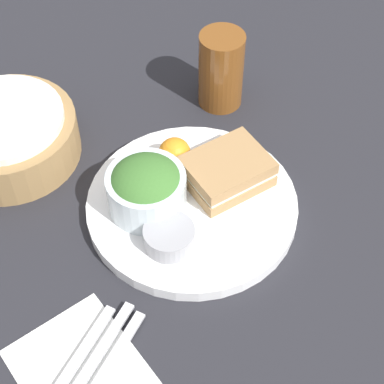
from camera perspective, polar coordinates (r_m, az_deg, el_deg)
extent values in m
plane|color=#232328|center=(0.88, 0.00, -1.62)|extent=(4.00, 4.00, 0.00)
cylinder|color=white|center=(0.87, 0.00, -1.24)|extent=(0.29, 0.29, 0.02)
cube|color=#A37A4C|center=(0.88, 3.17, 1.27)|extent=(0.12, 0.09, 0.02)
cube|color=silver|center=(0.87, 3.21, 1.80)|extent=(0.11, 0.09, 0.01)
cube|color=#A37A4C|center=(0.86, 3.24, 2.34)|extent=(0.12, 0.09, 0.02)
cylinder|color=silver|center=(0.84, -4.06, 0.06)|extent=(0.10, 0.10, 0.06)
ellipsoid|color=#3D702D|center=(0.83, -4.12, 0.79)|extent=(0.10, 0.10, 0.06)
cylinder|color=#99999E|center=(0.81, -2.04, -3.99)|extent=(0.07, 0.07, 0.03)
sphere|color=orange|center=(0.89, -1.56, 3.45)|extent=(0.05, 0.05, 0.05)
cylinder|color=brown|center=(0.99, 2.60, 10.79)|extent=(0.07, 0.07, 0.12)
cylinder|color=#997547|center=(0.96, -16.05, 4.66)|extent=(0.20, 0.20, 0.06)
cylinder|color=white|center=(0.94, -16.56, 6.29)|extent=(0.17, 0.17, 0.01)
cube|color=white|center=(0.76, -9.45, -15.92)|extent=(0.13, 0.18, 0.00)
cube|color=silver|center=(0.75, -8.31, -16.39)|extent=(0.18, 0.10, 0.01)
cube|color=silver|center=(0.76, -9.50, -15.78)|extent=(0.19, 0.10, 0.01)
cube|color=silver|center=(0.76, -10.66, -15.17)|extent=(0.16, 0.09, 0.01)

